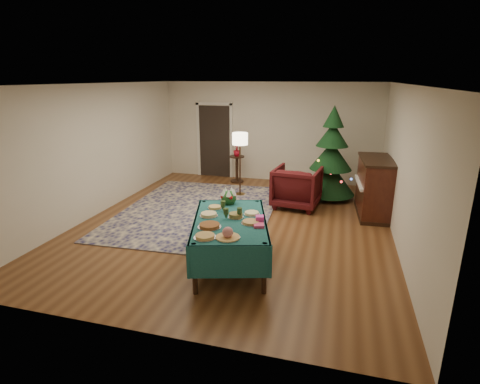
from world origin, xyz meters
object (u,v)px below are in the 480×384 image
(side_table, at_px, (237,169))
(christmas_tree, at_px, (331,158))
(floor_lamp, at_px, (240,143))
(buffet_table, at_px, (230,228))
(gift_box, at_px, (260,219))
(armchair, at_px, (297,185))
(potted_plant, at_px, (237,152))
(piano, at_px, (374,188))

(side_table, bearing_deg, christmas_tree, -17.29)
(floor_lamp, distance_m, christmas_tree, 2.19)
(buffet_table, xyz_separation_m, christmas_tree, (1.34, 3.85, 0.40))
(gift_box, xyz_separation_m, armchair, (0.20, 2.98, -0.29))
(christmas_tree, bearing_deg, armchair, -128.04)
(buffet_table, relative_size, potted_plant, 5.75)
(potted_plant, bearing_deg, armchair, -41.67)
(side_table, height_order, potted_plant, potted_plant)
(floor_lamp, xyz_separation_m, christmas_tree, (2.14, 0.35, -0.32))
(buffet_table, relative_size, christmas_tree, 0.97)
(buffet_table, height_order, potted_plant, potted_plant)
(buffet_table, distance_m, piano, 3.70)
(floor_lamp, bearing_deg, buffet_table, -77.14)
(christmas_tree, bearing_deg, side_table, 162.71)
(floor_lamp, distance_m, potted_plant, 1.30)
(buffet_table, bearing_deg, floor_lamp, 102.86)
(buffet_table, distance_m, gift_box, 0.50)
(armchair, relative_size, floor_lamp, 0.65)
(floor_lamp, bearing_deg, armchair, -19.42)
(floor_lamp, relative_size, piano, 1.07)
(floor_lamp, relative_size, side_table, 2.10)
(buffet_table, height_order, side_table, buffet_table)
(gift_box, distance_m, floor_lamp, 3.75)
(floor_lamp, height_order, side_table, floor_lamp)
(gift_box, bearing_deg, armchair, 86.14)
(armchair, relative_size, side_table, 1.37)
(buffet_table, xyz_separation_m, gift_box, (0.46, 0.01, 0.20))
(side_table, bearing_deg, potted_plant, 0.00)
(potted_plant, xyz_separation_m, christmas_tree, (2.54, -0.79, 0.15))
(potted_plant, bearing_deg, piano, -26.53)
(buffet_table, relative_size, side_table, 2.91)
(gift_box, bearing_deg, potted_plant, 109.72)
(buffet_table, bearing_deg, christmas_tree, 70.83)
(potted_plant, height_order, piano, piano)
(buffet_table, xyz_separation_m, floor_lamp, (-0.80, 3.50, 0.72))
(floor_lamp, distance_m, side_table, 1.54)
(christmas_tree, xyz_separation_m, piano, (0.95, -0.95, -0.40))
(buffet_table, distance_m, armchair, 3.06)
(potted_plant, distance_m, piano, 3.90)
(armchair, height_order, potted_plant, armchair)
(christmas_tree, bearing_deg, potted_plant, 162.71)
(buffet_table, bearing_deg, gift_box, 1.24)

